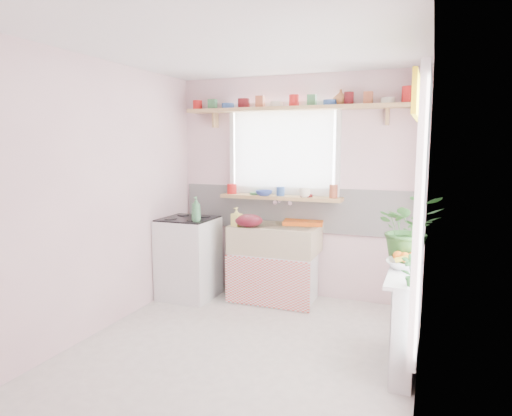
% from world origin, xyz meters
% --- Properties ---
extents(room, '(3.20, 3.20, 3.20)m').
position_xyz_m(room, '(0.66, 0.86, 1.37)').
color(room, white).
rests_on(room, ground).
extents(sink_unit, '(0.95, 0.65, 1.11)m').
position_xyz_m(sink_unit, '(-0.15, 1.29, 0.43)').
color(sink_unit, white).
rests_on(sink_unit, ground).
extents(cooker, '(0.58, 0.58, 0.93)m').
position_xyz_m(cooker, '(-1.10, 1.05, 0.46)').
color(cooker, white).
rests_on(cooker, ground).
extents(radiator_ledge, '(0.22, 0.95, 0.78)m').
position_xyz_m(radiator_ledge, '(1.30, 0.20, 0.40)').
color(radiator_ledge, white).
rests_on(radiator_ledge, ground).
extents(windowsill, '(1.40, 0.22, 0.04)m').
position_xyz_m(windowsill, '(-0.15, 1.48, 1.14)').
color(windowsill, tan).
rests_on(windowsill, room).
extents(pine_shelf, '(2.52, 0.24, 0.04)m').
position_xyz_m(pine_shelf, '(0.00, 1.47, 2.12)').
color(pine_shelf, tan).
rests_on(pine_shelf, room).
extents(shelf_crockery, '(2.47, 0.11, 0.12)m').
position_xyz_m(shelf_crockery, '(-0.02, 1.47, 2.19)').
color(shelf_crockery, red).
rests_on(shelf_crockery, pine_shelf).
extents(sill_crockery, '(1.35, 0.11, 0.12)m').
position_xyz_m(sill_crockery, '(-0.15, 1.48, 1.22)').
color(sill_crockery, red).
rests_on(sill_crockery, windowsill).
extents(dish_tray, '(0.48, 0.40, 0.04)m').
position_xyz_m(dish_tray, '(0.12, 1.50, 0.87)').
color(dish_tray, orange).
rests_on(dish_tray, sink_unit).
extents(colander, '(0.33, 0.33, 0.14)m').
position_xyz_m(colander, '(-0.39, 1.12, 0.92)').
color(colander, '#550E1A').
rests_on(colander, sink_unit).
extents(jade_plant, '(0.61, 0.57, 0.57)m').
position_xyz_m(jade_plant, '(1.28, 0.47, 1.06)').
color(jade_plant, '#2D5D25').
rests_on(jade_plant, radiator_ledge).
extents(fruit_bowl, '(0.29, 0.29, 0.07)m').
position_xyz_m(fruit_bowl, '(1.27, 0.25, 0.81)').
color(fruit_bowl, white).
rests_on(fruit_bowl, radiator_ledge).
extents(herb_pot, '(0.13, 0.10, 0.22)m').
position_xyz_m(herb_pot, '(1.33, -0.20, 0.89)').
color(herb_pot, '#255C24').
rests_on(herb_pot, radiator_ledge).
extents(soap_bottle_sink, '(0.12, 0.12, 0.21)m').
position_xyz_m(soap_bottle_sink, '(-0.53, 1.10, 0.95)').
color(soap_bottle_sink, '#F1E76B').
rests_on(soap_bottle_sink, sink_unit).
extents(sill_cup, '(0.13, 0.13, 0.10)m').
position_xyz_m(sill_cup, '(0.15, 1.42, 1.21)').
color(sill_cup, white).
rests_on(sill_cup, windowsill).
extents(sill_bowl, '(0.22, 0.22, 0.06)m').
position_xyz_m(sill_bowl, '(-0.33, 1.42, 1.19)').
color(sill_bowl, '#31489F').
rests_on(sill_bowl, windowsill).
extents(shelf_vase, '(0.21, 0.21, 0.17)m').
position_xyz_m(shelf_vase, '(0.49, 1.53, 2.22)').
color(shelf_vase, '#A56332').
rests_on(shelf_vase, pine_shelf).
extents(cooker_bottle, '(0.11, 0.11, 0.27)m').
position_xyz_m(cooker_bottle, '(-0.90, 0.88, 1.05)').
color(cooker_bottle, '#438654').
rests_on(cooker_bottle, cooker).
extents(fruit, '(0.20, 0.14, 0.10)m').
position_xyz_m(fruit, '(1.27, 0.26, 0.87)').
color(fruit, orange).
rests_on(fruit, fruit_bowl).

